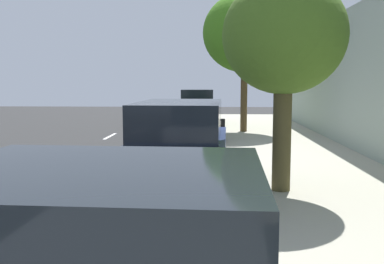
{
  "coord_description": "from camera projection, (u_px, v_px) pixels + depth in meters",
  "views": [
    {
      "loc": [
        1.66,
        -12.11,
        2.4
      ],
      "look_at": [
        1.08,
        0.75,
        0.94
      ],
      "focal_mm": 41.45,
      "sensor_mm": 36.0,
      "label": 1
    }
  ],
  "objects": [
    {
      "name": "sidewalk",
      "position": [
        305.0,
        167.0,
        12.17
      ],
      "size": [
        4.31,
        38.28,
        0.13
      ],
      "primitive_type": "cube",
      "color": "#AAA693",
      "rests_on": "ground"
    },
    {
      "name": "lane_stripe_bike_edge",
      "position": [
        170.0,
        168.0,
        12.35
      ],
      "size": [
        0.12,
        38.28,
        0.01
      ],
      "primitive_type": "cube",
      "color": "white",
      "rests_on": "ground"
    },
    {
      "name": "parked_suv_green_far",
      "position": [
        197.0,
        107.0,
        24.45
      ],
      "size": [
        2.04,
        4.73,
        1.99
      ],
      "color": "#1E512D",
      "rests_on": "ground"
    },
    {
      "name": "street_tree_far_end",
      "position": [
        245.0,
        33.0,
        19.94
      ],
      "size": [
        3.79,
        3.79,
        6.26
      ],
      "color": "brown",
      "rests_on": "sidewalk"
    },
    {
      "name": "ground",
      "position": [
        152.0,
        168.0,
        12.37
      ],
      "size": [
        61.25,
        61.25,
        0.0
      ],
      "primitive_type": "plane",
      "color": "#292929"
    },
    {
      "name": "parked_suv_dark_blue_second",
      "position": [
        180.0,
        148.0,
        9.27
      ],
      "size": [
        2.1,
        4.76,
        1.99
      ],
      "color": "navy",
      "rests_on": "ground"
    },
    {
      "name": "curb_edge",
      "position": [
        223.0,
        166.0,
        12.27
      ],
      "size": [
        0.16,
        38.28,
        0.13
      ],
      "primitive_type": "cube",
      "color": "gray",
      "rests_on": "ground"
    },
    {
      "name": "parked_sedan_black_mid",
      "position": [
        192.0,
        123.0,
        17.77
      ],
      "size": [
        2.06,
        4.51,
        1.52
      ],
      "color": "black",
      "rests_on": "ground"
    },
    {
      "name": "bicycle_at_curb",
      "position": [
        207.0,
        149.0,
        13.23
      ],
      "size": [
        1.19,
        1.38,
        0.79
      ],
      "color": "black",
      "rests_on": "ground"
    },
    {
      "name": "street_tree_mid_block",
      "position": [
        284.0,
        38.0,
        8.98
      ],
      "size": [
        2.52,
        2.52,
        4.41
      ],
      "color": "#4B4326",
      "rests_on": "sidewalk"
    },
    {
      "name": "lane_stripe_centre",
      "position": [
        34.0,
        176.0,
        11.27
      ],
      "size": [
        0.14,
        35.8,
        0.01
      ],
      "color": "white",
      "rests_on": "ground"
    },
    {
      "name": "cyclist_with_backpack",
      "position": [
        215.0,
        130.0,
        12.69
      ],
      "size": [
        0.53,
        0.55,
        1.68
      ],
      "color": "#C6B284",
      "rests_on": "ground"
    }
  ]
}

